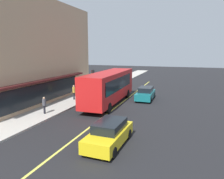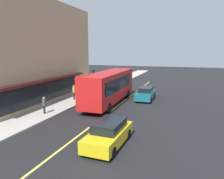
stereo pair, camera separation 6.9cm
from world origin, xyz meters
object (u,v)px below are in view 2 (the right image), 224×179
object	(u,v)px
car_yellow	(109,134)
pedestrian_at_corner	(74,91)
bus	(110,86)
traffic_light	(93,76)
car_teal	(146,94)
pedestrian_mid_block	(44,104)

from	to	relation	value
car_yellow	pedestrian_at_corner	bearing A→B (deg)	39.13
bus	traffic_light	distance (m)	5.09
car_teal	pedestrian_at_corner	world-z (taller)	pedestrian_at_corner
bus	pedestrian_at_corner	bearing A→B (deg)	91.92
car_yellow	traffic_light	bearing A→B (deg)	28.02
car_teal	pedestrian_at_corner	bearing A→B (deg)	113.20
bus	pedestrian_at_corner	size ratio (longest dim) A/B	6.61
pedestrian_at_corner	pedestrian_mid_block	xyz separation A→B (m)	(-5.99, -0.36, -0.09)
car_teal	bus	bearing A→B (deg)	133.12
car_yellow	pedestrian_mid_block	world-z (taller)	pedestrian_mid_block
pedestrian_mid_block	pedestrian_at_corner	bearing A→B (deg)	3.44
pedestrian_mid_block	traffic_light	bearing A→B (deg)	-2.61
bus	car_yellow	bearing A→B (deg)	-159.90
pedestrian_at_corner	bus	bearing A→B (deg)	-88.08
bus	traffic_light	world-z (taller)	bus
pedestrian_mid_block	car_yellow	bearing A→B (deg)	-116.94
traffic_light	car_teal	world-z (taller)	traffic_light
bus	car_teal	xyz separation A→B (m)	(3.19, -3.41, -1.24)
pedestrian_at_corner	pedestrian_mid_block	bearing A→B (deg)	-176.56
car_yellow	bus	bearing A→B (deg)	20.10
traffic_light	car_yellow	bearing A→B (deg)	-151.98
traffic_light	pedestrian_at_corner	xyz separation A→B (m)	(-3.73, 0.80, -1.37)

